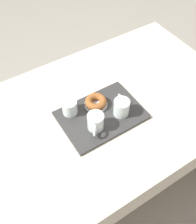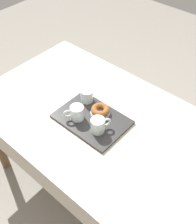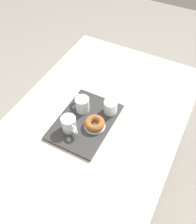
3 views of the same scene
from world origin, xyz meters
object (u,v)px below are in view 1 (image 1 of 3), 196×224
(dining_table, at_px, (100,120))
(tea_mug_left, at_px, (96,122))
(sugar_donut_left, at_px, (96,102))
(tea_mug_right, at_px, (121,107))
(serving_tray, at_px, (101,115))
(water_glass_near, at_px, (70,107))
(donut_plate_left, at_px, (96,104))

(dining_table, distance_m, tea_mug_left, 0.19)
(tea_mug_left, relative_size, sugar_donut_left, 0.97)
(tea_mug_left, relative_size, tea_mug_right, 0.94)
(serving_tray, bearing_deg, tea_mug_right, -27.10)
(water_glass_near, xyz_separation_m, donut_plate_left, (0.13, -0.03, -0.03))
(tea_mug_right, bearing_deg, dining_table, 130.98)
(tea_mug_right, bearing_deg, water_glass_near, 146.71)
(serving_tray, bearing_deg, tea_mug_left, -140.69)
(sugar_donut_left, bearing_deg, serving_tray, -98.47)
(dining_table, bearing_deg, sugar_donut_left, 103.85)
(dining_table, height_order, tea_mug_left, tea_mug_left)
(serving_tray, height_order, sugar_donut_left, sugar_donut_left)
(donut_plate_left, bearing_deg, tea_mug_right, -54.30)
(water_glass_near, distance_m, donut_plate_left, 0.14)
(tea_mug_left, xyz_separation_m, water_glass_near, (-0.06, 0.15, -0.00))
(water_glass_near, bearing_deg, dining_table, -21.84)
(tea_mug_left, relative_size, water_glass_near, 1.37)
(tea_mug_left, height_order, water_glass_near, tea_mug_left)
(tea_mug_left, distance_m, sugar_donut_left, 0.14)
(dining_table, relative_size, donut_plate_left, 13.08)
(serving_tray, height_order, donut_plate_left, donut_plate_left)
(dining_table, height_order, donut_plate_left, donut_plate_left)
(tea_mug_right, height_order, donut_plate_left, tea_mug_right)
(dining_table, xyz_separation_m, sugar_donut_left, (-0.01, 0.03, 0.13))
(dining_table, height_order, water_glass_near, water_glass_near)
(sugar_donut_left, bearing_deg, dining_table, -76.15)
(tea_mug_left, bearing_deg, tea_mug_right, 3.27)
(tea_mug_left, bearing_deg, water_glass_near, 111.25)
(water_glass_near, xyz_separation_m, sugar_donut_left, (0.13, -0.03, -0.01))
(water_glass_near, bearing_deg, tea_mug_left, -68.75)
(donut_plate_left, xyz_separation_m, sugar_donut_left, (0.00, 0.00, 0.02))
(serving_tray, bearing_deg, donut_plate_left, 81.53)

